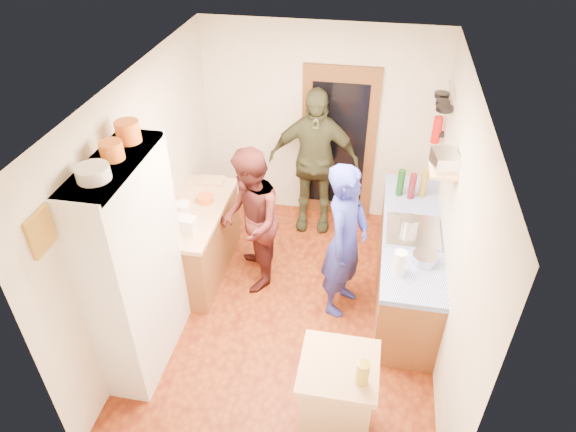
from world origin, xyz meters
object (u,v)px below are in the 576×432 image
(person_back, at_px, (315,162))
(person_hob, at_px, (347,244))
(right_counter_base, at_px, (407,264))
(hutch_body, at_px, (136,268))
(person_left, at_px, (253,219))
(island_base, at_px, (336,402))

(person_back, bearing_deg, person_hob, -73.02)
(right_counter_base, bearing_deg, hutch_body, -152.53)
(hutch_body, relative_size, person_back, 1.14)
(hutch_body, height_order, person_back, hutch_body)
(person_left, height_order, person_back, person_back)
(person_left, bearing_deg, hutch_body, -49.43)
(right_counter_base, bearing_deg, island_base, -107.41)
(hutch_body, xyz_separation_m, person_hob, (1.84, 0.96, -0.21))
(right_counter_base, height_order, person_hob, person_hob)
(person_hob, distance_m, person_back, 1.58)
(hutch_body, relative_size, right_counter_base, 1.00)
(right_counter_base, xyz_separation_m, person_hob, (-0.66, -0.34, 0.47))
(person_hob, height_order, person_left, person_hob)
(hutch_body, bearing_deg, island_base, -16.97)
(island_base, xyz_separation_m, person_left, (-1.14, 1.83, 0.43))
(hutch_body, bearing_deg, person_hob, 27.52)
(hutch_body, bearing_deg, person_back, 62.03)
(right_counter_base, bearing_deg, person_back, 136.78)
(person_back, bearing_deg, person_left, -116.90)
(island_base, bearing_deg, person_left, 121.83)
(person_hob, height_order, person_back, person_back)
(person_hob, bearing_deg, island_base, -159.17)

